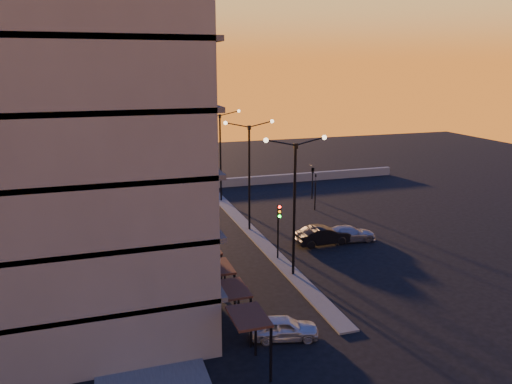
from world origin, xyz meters
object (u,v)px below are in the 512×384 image
at_px(streetlamp_mid, 249,167).
at_px(car_hatchback, 284,328).
at_px(traffic_light_main, 279,223).
at_px(car_sedan, 323,235).
at_px(car_wagon, 350,233).

xyz_separation_m(streetlamp_mid, car_hatchback, (-3.52, -17.35, -4.98)).
distance_m(traffic_light_main, car_sedan, 5.44).
xyz_separation_m(traffic_light_main, car_sedan, (4.56, 2.05, -2.15)).
distance_m(streetlamp_mid, car_wagon, 9.92).
relative_size(traffic_light_main, car_hatchback, 1.17).
height_order(streetlamp_mid, car_wagon, streetlamp_mid).
xyz_separation_m(car_hatchback, car_sedan, (8.08, 12.27, 0.12)).
relative_size(car_hatchback, car_wagon, 0.84).
bearing_deg(car_wagon, car_hatchback, 145.15).
bearing_deg(traffic_light_main, car_hatchback, -108.99).
bearing_deg(car_wagon, streetlamp_mid, 59.59).
relative_size(traffic_light_main, car_sedan, 0.95).
xyz_separation_m(car_hatchback, car_wagon, (10.47, 12.31, 0.01)).
height_order(traffic_light_main, car_wagon, traffic_light_main).
xyz_separation_m(streetlamp_mid, traffic_light_main, (0.00, -7.13, -2.70)).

